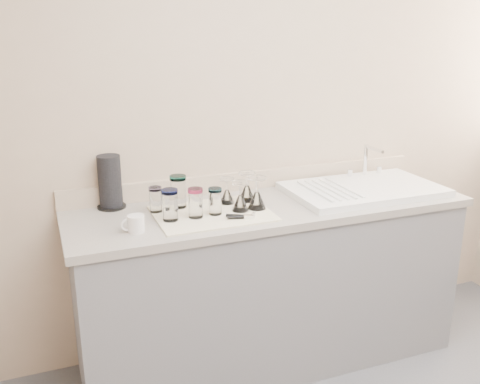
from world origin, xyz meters
name	(u,v)px	position (x,y,z in m)	size (l,w,h in m)	color
room_envelope	(456,108)	(0.00, 0.00, 1.56)	(3.54, 3.50, 2.52)	#494A4E
counter_unit	(270,283)	(0.00, 1.20, 0.45)	(2.06, 0.62, 0.90)	slate
sink_unit	(363,189)	(0.55, 1.20, 0.92)	(0.82, 0.50, 0.22)	white
dish_towel	(212,213)	(-0.33, 1.16, 0.90)	(0.55, 0.42, 0.01)	white
tumbler_teal	(156,199)	(-0.58, 1.28, 0.97)	(0.06, 0.06, 0.12)	white
tumbler_cyan	(178,191)	(-0.46, 1.30, 0.99)	(0.08, 0.08, 0.16)	white
tumbler_magenta	(170,205)	(-0.54, 1.13, 0.98)	(0.08, 0.08, 0.15)	white
tumbler_blue	(196,203)	(-0.42, 1.13, 0.98)	(0.07, 0.07, 0.14)	white
tumbler_lavender	(215,201)	(-0.32, 1.14, 0.97)	(0.07, 0.07, 0.13)	white
goblet_back_left	(227,195)	(-0.21, 1.27, 0.95)	(0.07, 0.07, 0.13)	white
goblet_back_right	(247,191)	(-0.10, 1.27, 0.96)	(0.09, 0.09, 0.15)	white
goblet_front_left	(240,201)	(-0.19, 1.14, 0.96)	(0.08, 0.08, 0.15)	white
goblet_front_right	(257,198)	(-0.10, 1.14, 0.96)	(0.09, 0.09, 0.16)	white
can_opener	(241,217)	(-0.23, 1.04, 0.92)	(0.13, 0.09, 0.02)	silver
white_mug	(135,224)	(-0.72, 1.07, 0.94)	(0.11, 0.08, 0.08)	silver
paper_towel_roll	(110,183)	(-0.77, 1.44, 1.03)	(0.14, 0.14, 0.27)	black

